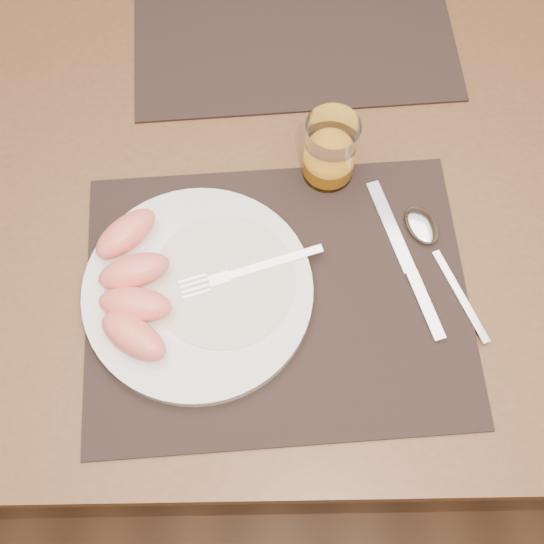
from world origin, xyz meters
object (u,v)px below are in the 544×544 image
at_px(plate, 198,291).
at_px(placemat_far, 291,12).
at_px(fork, 239,273).
at_px(juice_glass, 330,152).
at_px(placemat_near, 277,297).
at_px(table, 275,175).
at_px(spoon, 427,235).
at_px(knife, 410,271).

bearing_deg(plate, placemat_far, 74.45).
distance_m(placemat_far, fork, 0.42).
distance_m(plate, fork, 0.05).
bearing_deg(juice_glass, placemat_near, -111.54).
relative_size(plate, juice_glass, 2.74).
xyz_separation_m(fork, juice_glass, (0.11, 0.15, 0.03)).
distance_m(table, spoon, 0.25).
relative_size(placemat_far, plate, 1.67).
bearing_deg(spoon, placemat_near, -157.88).
bearing_deg(spoon, table, 141.60).
bearing_deg(table, juice_glass, -36.55).
xyz_separation_m(placemat_far, spoon, (0.16, -0.37, 0.01)).
xyz_separation_m(placemat_near, knife, (0.16, 0.03, 0.00)).
bearing_deg(juice_glass, knife, -57.00).
distance_m(placemat_far, plate, 0.45).
height_order(fork, spoon, fork).
relative_size(spoon, juice_glass, 1.88).
bearing_deg(placemat_near, fork, 152.92).
height_order(placemat_near, plate, plate).
xyz_separation_m(placemat_near, juice_glass, (0.07, 0.17, 0.05)).
xyz_separation_m(placemat_near, placemat_far, (0.03, 0.44, 0.00)).
xyz_separation_m(placemat_near, plate, (-0.09, 0.00, 0.01)).
bearing_deg(knife, table, 129.65).
bearing_deg(juice_glass, spoon, -39.40).
height_order(plate, fork, fork).
xyz_separation_m(placemat_far, fork, (-0.07, -0.42, 0.02)).
relative_size(table, knife, 6.51).
distance_m(placemat_near, plate, 0.09).
xyz_separation_m(placemat_near, spoon, (0.18, 0.07, 0.01)).
bearing_deg(juice_glass, placemat_far, 98.27).
xyz_separation_m(plate, juice_glass, (0.16, 0.17, 0.04)).
relative_size(placemat_near, fork, 2.62).
relative_size(fork, knife, 0.80).
relative_size(placemat_near, knife, 2.09).
relative_size(plate, knife, 1.25).
height_order(knife, juice_glass, juice_glass).
xyz_separation_m(table, plate, (-0.09, -0.22, 0.10)).
bearing_deg(fork, spoon, 12.89).
height_order(table, spoon, spoon).
xyz_separation_m(table, placemat_near, (-0.00, -0.22, 0.09)).
xyz_separation_m(knife, juice_glass, (-0.09, 0.14, 0.04)).
relative_size(placemat_far, juice_glass, 4.57).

